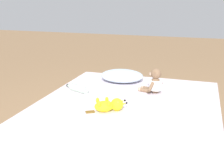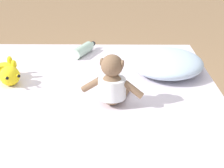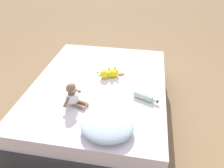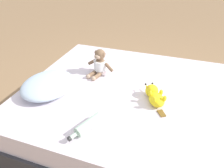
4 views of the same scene
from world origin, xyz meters
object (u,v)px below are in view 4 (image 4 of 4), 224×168
Objects in this scene: plush_monkey at (100,64)px; glass_bottle at (88,125)px; bed at (137,112)px; pillow at (48,85)px; plush_yellow_creature at (154,95)px.

plush_monkey is 0.71m from glass_bottle.
glass_bottle reaches higher than bed.
plush_monkey is at bearing -36.20° from pillow.
pillow is 1.84× the size of glass_bottle.
pillow is at bearing 108.03° from bed.
bed is 4.04× the size of pillow.
plush_monkey is (0.40, -0.29, 0.04)m from pillow.
bed is 0.55m from plush_monkey.
bed is 0.62m from glass_bottle.
plush_yellow_creature is 0.55m from glass_bottle.
plush_monkey is 0.60m from plush_yellow_creature.
pillow reaches higher than bed.
pillow is 1.53× the size of plush_yellow_creature.
pillow reaches higher than glass_bottle.
plush_monkey is at bearing 15.74° from glass_bottle.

